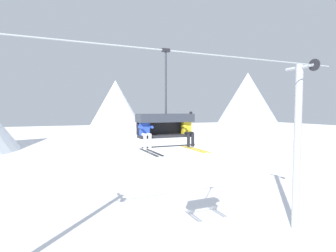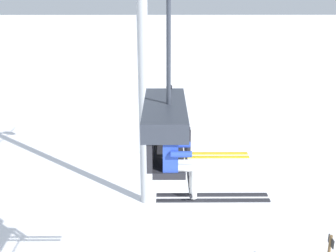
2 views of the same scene
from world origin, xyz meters
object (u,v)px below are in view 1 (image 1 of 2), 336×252
skier_blue (146,131)px  skier_yellow (188,129)px  chairlift_chair (165,121)px  lift_tower_far (298,143)px

skier_blue → skier_yellow: skier_yellow is taller
chairlift_chair → skier_yellow: 0.90m
skier_yellow → lift_tower_far: bearing=7.8°
chairlift_chair → lift_tower_far: bearing=5.4°
skier_blue → skier_yellow: bearing=0.2°
chairlift_chair → skier_blue: size_ratio=2.04×
lift_tower_far → skier_yellow: bearing=-172.2°
chairlift_chair → skier_yellow: (0.82, -0.21, -0.30)m
lift_tower_far → skier_blue: (-8.39, -0.93, 0.97)m
lift_tower_far → skier_blue: bearing=-173.7°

